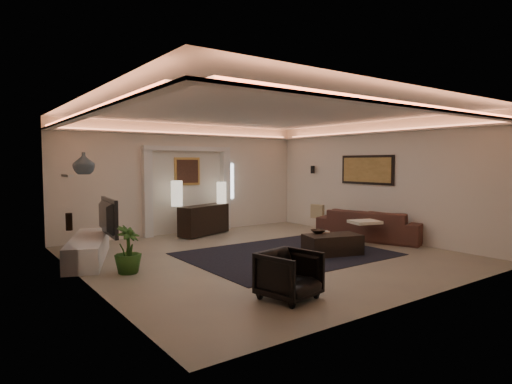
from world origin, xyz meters
TOP-DOWN VIEW (x-y plane):
  - floor at (0.00, 0.00)m, footprint 7.00×7.00m
  - ceiling at (0.00, 0.00)m, footprint 7.00×7.00m
  - wall_back at (0.00, 3.50)m, footprint 7.00×0.00m
  - wall_front at (0.00, -3.50)m, footprint 7.00×0.00m
  - wall_left at (-3.50, 0.00)m, footprint 0.00×7.00m
  - wall_right at (3.50, 0.00)m, footprint 0.00×7.00m
  - cove_soffit at (0.00, 0.00)m, footprint 7.00×7.00m
  - daylight_slit at (1.35, 3.48)m, footprint 0.25×0.03m
  - area_rug at (0.40, -0.20)m, footprint 4.00×3.00m
  - pilaster_left at (-1.15, 3.40)m, footprint 0.22×0.20m
  - pilaster_right at (1.15, 3.40)m, footprint 0.22×0.20m
  - alcove_header at (0.00, 3.40)m, footprint 2.52×0.20m
  - painting_frame at (0.00, 3.47)m, footprint 0.74×0.04m
  - painting_canvas at (0.00, 3.44)m, footprint 0.62×0.02m
  - art_panel_frame at (3.47, 0.30)m, footprint 0.04×1.64m
  - art_panel_gold at (3.44, 0.30)m, footprint 0.02×1.50m
  - wall_sconce at (3.38, 2.20)m, footprint 0.12×0.12m
  - wall_niche at (-3.44, 1.40)m, footprint 0.10×0.55m
  - console at (0.16, 2.86)m, footprint 1.57×0.96m
  - lamp_left at (-0.49, 3.10)m, footprint 0.38×0.38m
  - lamp_right at (0.84, 3.10)m, footprint 0.33×0.33m
  - media_ledge at (-3.06, 1.62)m, footprint 1.41×2.45m
  - tv at (-2.77, 1.62)m, footprint 1.29×0.29m
  - figurine at (-3.15, 2.74)m, footprint 0.18×0.18m
  - ginger_jar at (-3.15, 1.39)m, footprint 0.47×0.47m
  - plant at (-2.76, 0.23)m, footprint 0.64×0.64m
  - sofa at (3.15, -0.11)m, footprint 2.68×1.76m
  - throw_blanket at (2.38, -0.57)m, footprint 0.75×0.67m
  - throw_pillow at (2.96, 1.56)m, footprint 0.20×0.39m
  - coffee_table at (1.14, -0.77)m, footprint 1.26×0.91m
  - bowl at (1.03, -0.46)m, footprint 0.36×0.36m
  - magazine at (1.16, -0.46)m, footprint 0.29×0.24m
  - armchair at (-1.42, -2.43)m, footprint 0.86×0.87m

SIDE VIEW (x-z plane):
  - floor at x=0.00m, z-range 0.00..0.00m
  - area_rug at x=0.40m, z-range 0.00..0.01m
  - coffee_table at x=1.14m, z-range -0.01..0.42m
  - media_ledge at x=-3.06m, z-range 0.00..0.45m
  - armchair at x=-1.42m, z-range 0.00..0.67m
  - sofa at x=3.15m, z-range 0.00..0.73m
  - console at x=0.16m, z-range 0.02..0.78m
  - plant at x=-2.76m, z-range 0.00..0.81m
  - magazine at x=1.16m, z-range 0.41..0.44m
  - bowl at x=1.03m, z-range 0.41..0.48m
  - throw_blanket at x=2.38m, z-range 0.52..0.58m
  - throw_pillow at x=2.96m, z-range 0.36..0.74m
  - figurine at x=-3.15m, z-range 0.46..0.82m
  - tv at x=-2.77m, z-range 0.45..1.19m
  - lamp_left at x=-0.49m, z-range 0.77..1.41m
  - lamp_right at x=0.84m, z-range 0.80..1.38m
  - pilaster_left at x=-1.15m, z-range 0.00..2.20m
  - pilaster_right at x=1.15m, z-range 0.00..2.20m
  - daylight_slit at x=1.35m, z-range 0.85..1.85m
  - wall_back at x=0.00m, z-range -2.05..4.95m
  - wall_front at x=0.00m, z-range -2.05..4.95m
  - wall_left at x=-3.50m, z-range -2.05..4.95m
  - wall_right at x=3.50m, z-range -2.05..4.95m
  - painting_frame at x=0.00m, z-range 1.28..2.02m
  - painting_canvas at x=0.00m, z-range 1.34..1.96m
  - wall_niche at x=-3.44m, z-range 1.63..1.67m
  - wall_sconce at x=3.38m, z-range 1.57..1.79m
  - art_panel_gold at x=3.44m, z-range 1.39..2.01m
  - art_panel_frame at x=3.47m, z-range 1.33..2.07m
  - ginger_jar at x=-3.15m, z-range 1.67..2.08m
  - alcove_header at x=0.00m, z-range 2.19..2.31m
  - cove_soffit at x=0.00m, z-range 2.60..2.64m
  - ceiling at x=0.00m, z-range 2.90..2.90m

